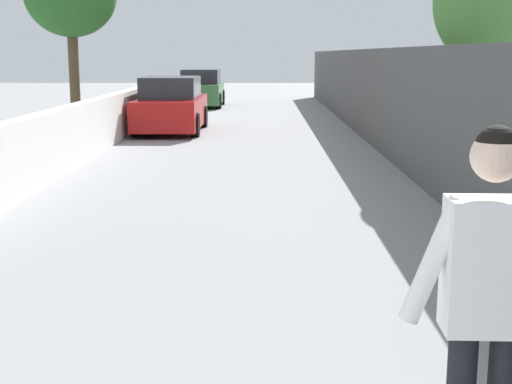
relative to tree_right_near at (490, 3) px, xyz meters
The scene contains 7 objects.
ground_plane 5.69m from the tree_right_near, 77.90° to the left, with size 80.00×80.00×0.00m, color gray.
wall_left 8.36m from the tree_right_near, 97.20° to the left, with size 48.00×0.30×1.18m, color silver.
fence_right 2.61m from the tree_right_near, 125.22° to the left, with size 48.00×0.30×2.29m, color #4C4C4C.
tree_right_near is the anchor object (origin of this frame).
person_skateboarder 11.15m from the tree_right_near, 163.15° to the left, with size 0.23×0.71×1.79m.
car_near 9.66m from the tree_right_near, 46.26° to the left, with size 4.17×1.80×1.54m.
car_far 17.69m from the tree_right_near, 22.69° to the left, with size 3.89×1.80×1.54m.
Camera 1 is at (-0.43, -0.51, 2.16)m, focal length 49.44 mm.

